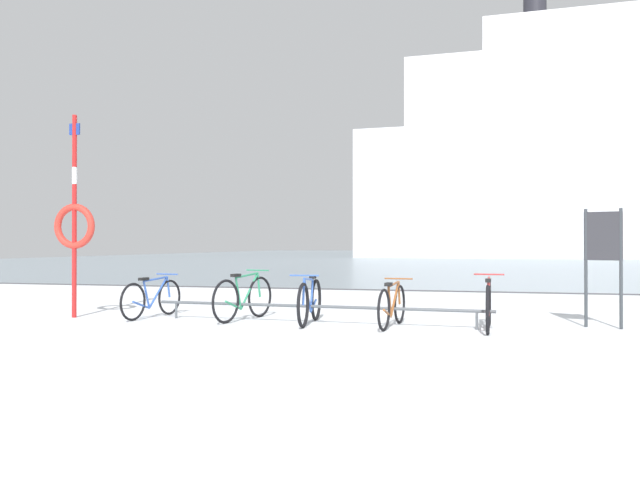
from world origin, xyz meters
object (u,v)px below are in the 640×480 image
at_px(bicycle_0, 152,298).
at_px(bicycle_2, 310,301).
at_px(info_sign, 603,248).
at_px(ferry_ship, 612,158).
at_px(rescue_post, 74,222).
at_px(bicycle_3, 392,305).
at_px(bicycle_4, 489,305).
at_px(bicycle_1, 244,298).

bearing_deg(bicycle_0, bicycle_2, -3.35).
bearing_deg(info_sign, ferry_ship, 78.80).
bearing_deg(rescue_post, bicycle_0, 12.60).
distance_m(info_sign, ferry_ship, 55.39).
bearing_deg(bicycle_3, ferry_ship, 75.77).
bearing_deg(bicycle_0, ferry_ship, 71.57).
height_order(bicycle_4, ferry_ship, ferry_ship).
bearing_deg(ferry_ship, info_sign, -101.20).
bearing_deg(bicycle_3, bicycle_0, 176.83).
xyz_separation_m(bicycle_4, ferry_ship, (12.35, 54.38, 9.13)).
bearing_deg(ferry_ship, bicycle_1, -106.81).
bearing_deg(ferry_ship, bicycle_2, -105.57).
distance_m(bicycle_0, bicycle_2, 2.92).
height_order(bicycle_1, info_sign, info_sign).
distance_m(bicycle_1, bicycle_2, 1.23).
height_order(bicycle_1, bicycle_4, bicycle_1).
bearing_deg(bicycle_2, ferry_ship, 74.43).
height_order(bicycle_4, rescue_post, rescue_post).
bearing_deg(info_sign, bicycle_0, -176.51).
bearing_deg(bicycle_1, bicycle_2, -9.74).
relative_size(info_sign, rescue_post, 0.52).
xyz_separation_m(bicycle_0, bicycle_4, (5.70, -0.20, 0.03)).
distance_m(bicycle_4, rescue_post, 7.17).
relative_size(bicycle_3, ferry_ship, 0.03).
xyz_separation_m(bicycle_3, rescue_post, (-5.61, -0.07, 1.35)).
distance_m(bicycle_3, rescue_post, 5.77).
xyz_separation_m(bicycle_0, bicycle_2, (2.91, -0.17, 0.02)).
relative_size(bicycle_3, info_sign, 0.86).
height_order(info_sign, ferry_ship, ferry_ship).
distance_m(bicycle_4, ferry_ship, 56.51).
distance_m(info_sign, rescue_post, 8.81).
xyz_separation_m(bicycle_0, info_sign, (7.42, 0.45, 0.89)).
bearing_deg(ferry_ship, bicycle_4, -102.80).
bearing_deg(rescue_post, bicycle_4, 0.83).
relative_size(bicycle_2, bicycle_4, 0.99).
distance_m(bicycle_1, ferry_ship, 57.29).
bearing_deg(bicycle_0, bicycle_4, -2.01).
xyz_separation_m(info_sign, ferry_ship, (10.63, 53.73, 8.26)).
bearing_deg(bicycle_2, bicycle_3, -2.79).
bearing_deg(bicycle_0, info_sign, 3.49).
height_order(bicycle_0, bicycle_3, bicycle_0).
distance_m(bicycle_2, bicycle_3, 1.34).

